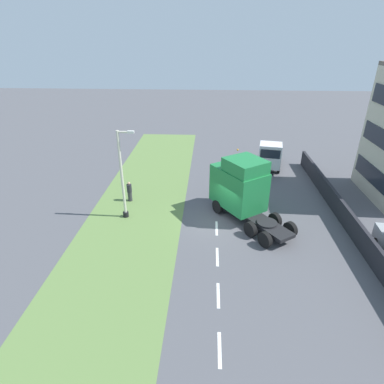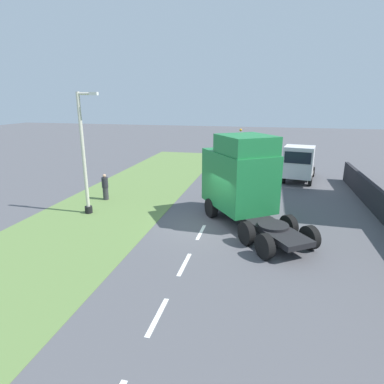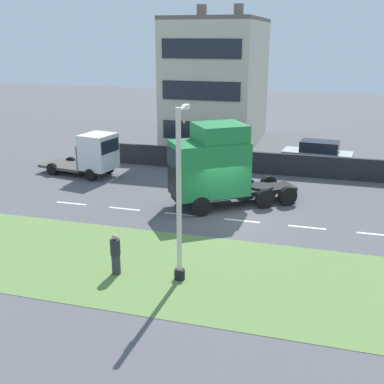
{
  "view_description": "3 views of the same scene",
  "coord_description": "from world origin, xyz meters",
  "px_view_note": "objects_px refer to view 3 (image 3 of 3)",
  "views": [
    {
      "loc": [
        -0.67,
        -19.69,
        12.24
      ],
      "look_at": [
        -1.84,
        1.37,
        1.75
      ],
      "focal_mm": 30.0,
      "sensor_mm": 36.0,
      "label": 1
    },
    {
      "loc": [
        2.83,
        -14.74,
        6.22
      ],
      "look_at": [
        -0.35,
        -1.09,
        2.11
      ],
      "focal_mm": 30.0,
      "sensor_mm": 36.0,
      "label": 2
    },
    {
      "loc": [
        -22.39,
        -4.48,
        8.87
      ],
      "look_at": [
        -3.12,
        1.03,
        2.34
      ],
      "focal_mm": 45.0,
      "sensor_mm": 36.0,
      "label": 3
    }
  ],
  "objects_px": {
    "lorry_cab": "(214,166)",
    "flatbed_truck": "(93,154)",
    "parked_car": "(317,156)",
    "pedestrian": "(116,255)",
    "lamp_post": "(179,207)"
  },
  "relations": [
    {
      "from": "lorry_cab",
      "to": "flatbed_truck",
      "type": "bearing_deg",
      "value": 33.32
    },
    {
      "from": "flatbed_truck",
      "to": "parked_car",
      "type": "bearing_deg",
      "value": 121.74
    },
    {
      "from": "flatbed_truck",
      "to": "parked_car",
      "type": "distance_m",
      "value": 15.12
    },
    {
      "from": "lorry_cab",
      "to": "flatbed_truck",
      "type": "distance_m",
      "value": 9.66
    },
    {
      "from": "parked_car",
      "to": "lorry_cab",
      "type": "bearing_deg",
      "value": 156.05
    },
    {
      "from": "pedestrian",
      "to": "parked_car",
      "type": "bearing_deg",
      "value": -21.42
    },
    {
      "from": "flatbed_truck",
      "to": "pedestrian",
      "type": "distance_m",
      "value": 14.14
    },
    {
      "from": "parked_car",
      "to": "pedestrian",
      "type": "relative_size",
      "value": 2.84
    },
    {
      "from": "flatbed_truck",
      "to": "pedestrian",
      "type": "xyz_separation_m",
      "value": [
        -12.21,
        -7.11,
        -0.68
      ]
    },
    {
      "from": "lorry_cab",
      "to": "pedestrian",
      "type": "distance_m",
      "value": 8.96
    },
    {
      "from": "lorry_cab",
      "to": "lamp_post",
      "type": "distance_m",
      "value": 8.39
    },
    {
      "from": "parked_car",
      "to": "pedestrian",
      "type": "xyz_separation_m",
      "value": [
        -17.72,
        6.95,
        -0.19
      ]
    },
    {
      "from": "pedestrian",
      "to": "lorry_cab",
      "type": "bearing_deg",
      "value": -11.94
    },
    {
      "from": "flatbed_truck",
      "to": "lamp_post",
      "type": "xyz_separation_m",
      "value": [
        -11.89,
        -9.62,
        1.42
      ]
    },
    {
      "from": "lorry_cab",
      "to": "parked_car",
      "type": "bearing_deg",
      "value": -64.43
    }
  ]
}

